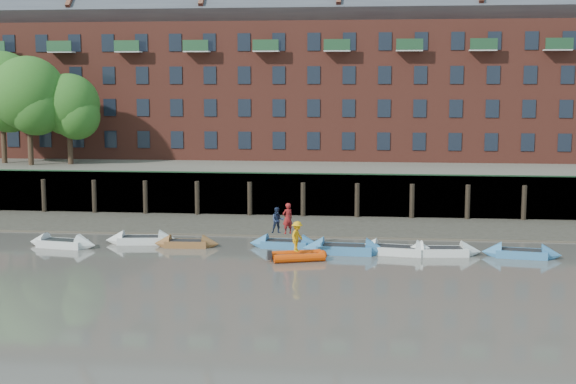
# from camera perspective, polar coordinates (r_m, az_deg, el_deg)

# --- Properties ---
(ground) EXTENTS (220.00, 220.00, 0.00)m
(ground) POSITION_cam_1_polar(r_m,az_deg,el_deg) (38.23, 1.24, -7.19)
(ground) COLOR #57524B
(ground) RESTS_ON ground
(foreshore) EXTENTS (110.00, 8.00, 0.50)m
(foreshore) POSITION_cam_1_polar(r_m,az_deg,el_deg) (55.78, 2.79, -2.47)
(foreshore) COLOR #3D382F
(foreshore) RESTS_ON ground
(mud_band) EXTENTS (110.00, 1.60, 0.10)m
(mud_band) POSITION_cam_1_polar(r_m,az_deg,el_deg) (52.44, 2.58, -3.12)
(mud_band) COLOR #4C4336
(mud_band) RESTS_ON ground
(river_wall) EXTENTS (110.00, 1.23, 3.30)m
(river_wall) POSITION_cam_1_polar(r_m,az_deg,el_deg) (59.85, 3.04, -0.24)
(river_wall) COLOR #2D2A26
(river_wall) RESTS_ON ground
(bank_terrace) EXTENTS (110.00, 28.00, 3.20)m
(bank_terrace) POSITION_cam_1_polar(r_m,az_deg,el_deg) (73.35, 3.60, 1.22)
(bank_terrace) COLOR #5E594D
(bank_terrace) RESTS_ON ground
(apartment_terrace) EXTENTS (80.60, 15.56, 20.98)m
(apartment_terrace) POSITION_cam_1_polar(r_m,az_deg,el_deg) (73.95, 3.71, 9.98)
(apartment_terrace) COLOR brown
(apartment_terrace) RESTS_ON bank_terrace
(tree_cluster) EXTENTS (11.76, 7.74, 9.40)m
(tree_cluster) POSITION_cam_1_polar(r_m,az_deg,el_deg) (70.30, -18.17, 6.62)
(tree_cluster) COLOR #3A281C
(tree_cluster) RESTS_ON bank_terrace
(rowboat_0) EXTENTS (4.62, 2.02, 1.30)m
(rowboat_0) POSITION_cam_1_polar(r_m,az_deg,el_deg) (50.61, -15.76, -3.54)
(rowboat_0) COLOR silver
(rowboat_0) RESTS_ON ground
(rowboat_1) EXTENTS (4.56, 1.85, 1.28)m
(rowboat_1) POSITION_cam_1_polar(r_m,az_deg,el_deg) (50.65, -10.37, -3.36)
(rowboat_1) COLOR silver
(rowboat_1) RESTS_ON ground
(rowboat_2) EXTENTS (4.02, 1.32, 1.15)m
(rowboat_2) POSITION_cam_1_polar(r_m,az_deg,el_deg) (49.18, -7.23, -3.66)
(rowboat_2) COLOR brown
(rowboat_2) RESTS_ON ground
(rowboat_3) EXTENTS (4.42, 1.57, 1.26)m
(rowboat_3) POSITION_cam_1_polar(r_m,az_deg,el_deg) (48.58, -0.23, -3.71)
(rowboat_3) COLOR teal
(rowboat_3) RESTS_ON ground
(rowboat_4) EXTENTS (5.08, 1.73, 1.45)m
(rowboat_4) POSITION_cam_1_polar(r_m,az_deg,el_deg) (47.01, 4.05, -4.08)
(rowboat_4) COLOR teal
(rowboat_4) RESTS_ON ground
(rowboat_5) EXTENTS (4.85, 2.07, 1.36)m
(rowboat_5) POSITION_cam_1_polar(r_m,az_deg,el_deg) (47.12, 7.70, -4.12)
(rowboat_5) COLOR silver
(rowboat_5) RESTS_ON ground
(rowboat_6) EXTENTS (4.63, 1.72, 1.31)m
(rowboat_6) POSITION_cam_1_polar(r_m,az_deg,el_deg) (47.24, 10.88, -4.17)
(rowboat_6) COLOR silver
(rowboat_6) RESTS_ON ground
(rowboat_7) EXTENTS (4.56, 1.93, 1.28)m
(rowboat_7) POSITION_cam_1_polar(r_m,az_deg,el_deg) (47.76, 16.25, -4.22)
(rowboat_7) COLOR teal
(rowboat_7) RESTS_ON ground
(rib_tender) EXTENTS (3.24, 2.31, 0.55)m
(rib_tender) POSITION_cam_1_polar(r_m,az_deg,el_deg) (45.15, 0.85, -4.57)
(rib_tender) COLOR #D13A04
(rib_tender) RESTS_ON ground
(person_rower_a) EXTENTS (0.81, 0.77, 1.87)m
(person_rower_a) POSITION_cam_1_polar(r_m,az_deg,el_deg) (48.34, -0.03, -1.89)
(person_rower_a) COLOR maroon
(person_rower_a) RESTS_ON rowboat_3
(person_rower_b) EXTENTS (0.89, 0.76, 1.60)m
(person_rower_b) POSITION_cam_1_polar(r_m,az_deg,el_deg) (48.51, -0.75, -2.02)
(person_rower_b) COLOR #19233F
(person_rower_b) RESTS_ON rowboat_3
(person_rib_crew) EXTENTS (0.97, 1.25, 1.71)m
(person_rib_crew) POSITION_cam_1_polar(r_m,az_deg,el_deg) (44.89, 0.66, -3.17)
(person_rib_crew) COLOR orange
(person_rib_crew) RESTS_ON rib_tender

